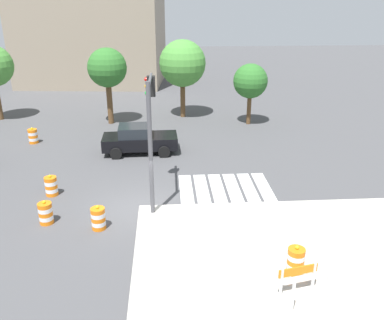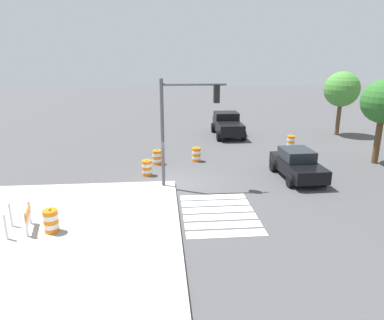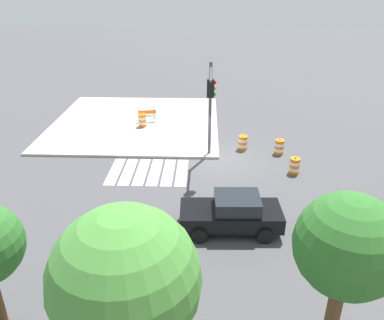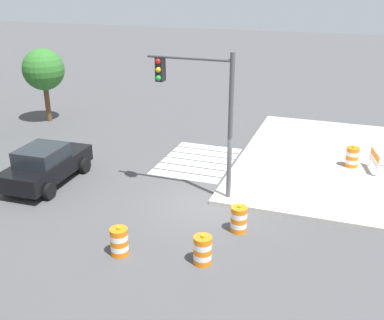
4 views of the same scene
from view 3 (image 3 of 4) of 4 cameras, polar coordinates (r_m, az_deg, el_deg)
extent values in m
plane|color=#474749|center=(23.16, 4.01, 0.09)|extent=(120.00, 120.00, 0.00)
cube|color=#ADA89E|center=(29.10, -8.25, 5.53)|extent=(12.00, 12.00, 0.15)
cube|color=silver|center=(21.57, -1.52, -1.86)|extent=(0.60, 3.20, 0.02)
cube|color=silver|center=(21.62, -3.50, -1.83)|extent=(0.60, 3.20, 0.02)
cube|color=silver|center=(21.71, -5.48, -1.79)|extent=(0.60, 3.20, 0.02)
cube|color=silver|center=(21.82, -7.43, -1.75)|extent=(0.60, 3.20, 0.02)
cube|color=silver|center=(21.95, -9.36, -1.71)|extent=(0.60, 3.20, 0.02)
cube|color=silver|center=(22.11, -11.27, -1.66)|extent=(0.60, 3.20, 0.02)
cube|color=black|center=(16.78, 5.69, -8.15)|extent=(4.36, 1.98, 0.70)
cube|color=#1E2328|center=(16.45, 6.66, -6.26)|extent=(1.95, 1.66, 0.60)
cylinder|color=black|center=(16.13, 1.06, -11.09)|extent=(0.67, 0.26, 0.66)
cylinder|color=black|center=(17.69, 0.99, -7.40)|extent=(0.67, 0.26, 0.66)
cylinder|color=black|center=(16.39, 10.71, -10.93)|extent=(0.67, 0.26, 0.66)
cylinder|color=black|center=(17.93, 9.72, -7.32)|extent=(0.67, 0.26, 0.66)
cylinder|color=orange|center=(22.23, 14.75, -1.65)|extent=(0.56, 0.56, 0.18)
cylinder|color=white|center=(22.15, 14.81, -1.24)|extent=(0.56, 0.56, 0.18)
cylinder|color=orange|center=(22.07, 14.86, -0.82)|extent=(0.56, 0.56, 0.18)
cylinder|color=white|center=(21.99, 14.91, -0.41)|extent=(0.56, 0.56, 0.18)
cylinder|color=orange|center=(21.92, 14.96, 0.02)|extent=(0.56, 0.56, 0.18)
sphere|color=yellow|center=(21.86, 15.01, 0.37)|extent=(0.12, 0.12, 0.12)
cylinder|color=orange|center=(24.41, 12.64, 1.13)|extent=(0.56, 0.56, 0.18)
cylinder|color=white|center=(24.34, 12.68, 1.51)|extent=(0.56, 0.56, 0.18)
cylinder|color=orange|center=(24.27, 12.72, 1.90)|extent=(0.56, 0.56, 0.18)
cylinder|color=white|center=(24.20, 12.77, 2.29)|extent=(0.56, 0.56, 0.18)
cylinder|color=orange|center=(24.13, 12.81, 2.68)|extent=(0.56, 0.56, 0.18)
sphere|color=yellow|center=(24.07, 12.84, 3.01)|extent=(0.12, 0.12, 0.12)
cylinder|color=orange|center=(24.62, 7.43, 1.78)|extent=(0.56, 0.56, 0.18)
cylinder|color=white|center=(24.55, 7.46, 2.16)|extent=(0.56, 0.56, 0.18)
cylinder|color=orange|center=(24.48, 7.48, 2.55)|extent=(0.56, 0.56, 0.18)
cylinder|color=white|center=(24.41, 7.51, 2.93)|extent=(0.56, 0.56, 0.18)
cylinder|color=orange|center=(24.34, 7.53, 3.32)|extent=(0.56, 0.56, 0.18)
sphere|color=yellow|center=(24.28, 7.55, 3.65)|extent=(0.12, 0.12, 0.12)
cylinder|color=orange|center=(28.00, -7.28, 5.13)|extent=(0.56, 0.56, 0.18)
cylinder|color=white|center=(27.94, -7.30, 5.48)|extent=(0.56, 0.56, 0.18)
cylinder|color=orange|center=(27.88, -7.32, 5.82)|extent=(0.56, 0.56, 0.18)
cylinder|color=white|center=(27.82, -7.34, 6.17)|extent=(0.56, 0.56, 0.18)
cylinder|color=orange|center=(27.76, -7.36, 6.52)|extent=(0.56, 0.56, 0.18)
sphere|color=yellow|center=(27.71, -7.38, 6.81)|extent=(0.12, 0.12, 0.12)
cube|color=silver|center=(28.73, -5.50, 6.63)|extent=(0.08, 0.08, 1.00)
cube|color=silver|center=(29.39, -5.63, 7.07)|extent=(0.08, 0.08, 1.00)
cube|color=silver|center=(28.67, -7.70, 6.47)|extent=(0.08, 0.08, 1.00)
cube|color=silver|center=(29.33, -7.79, 6.91)|extent=(0.08, 0.08, 1.00)
cube|color=orange|center=(28.60, -6.62, 7.01)|extent=(1.28, 0.32, 0.28)
cube|color=white|center=(28.69, -6.59, 6.44)|extent=(1.28, 0.32, 0.20)
cylinder|color=#4C4C51|center=(22.62, 2.66, 7.42)|extent=(0.18, 0.18, 5.50)
cylinder|color=#4C4C51|center=(20.41, 2.78, 12.54)|extent=(0.15, 3.20, 0.12)
cube|color=black|center=(19.43, 2.74, 10.50)|extent=(0.36, 0.28, 0.90)
sphere|color=red|center=(19.36, 3.33, 11.34)|extent=(0.20, 0.20, 0.20)
sphere|color=#F2A514|center=(19.44, 3.31, 10.48)|extent=(0.20, 0.20, 0.20)
sphere|color=green|center=(19.52, 3.29, 9.64)|extent=(0.20, 0.20, 0.20)
cylinder|color=brown|center=(12.06, 19.93, -20.98)|extent=(0.39, 0.39, 3.03)
sphere|color=#2D6B28|center=(10.47, 21.97, -11.59)|extent=(2.70, 2.70, 2.70)
sphere|color=#478C38|center=(8.94, -9.83, -16.93)|extent=(3.39, 3.39, 3.39)
camera|label=1|loc=(36.92, 1.65, 23.62)|focal=38.78mm
camera|label=2|loc=(27.88, -37.90, 13.98)|focal=33.34mm
camera|label=4|loc=(29.86, 35.40, 17.56)|focal=42.55mm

